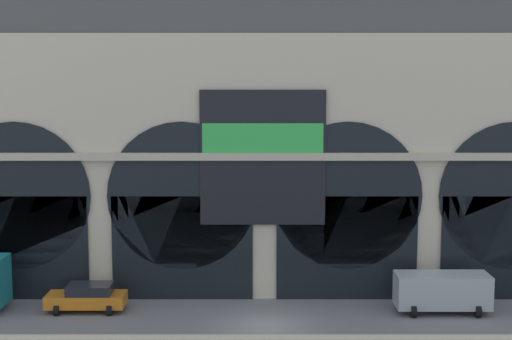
# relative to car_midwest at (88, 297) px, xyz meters

# --- Properties ---
(ground_plane) EXTENTS (200.00, 200.00, 0.00)m
(ground_plane) POSITION_rel_car_midwest_xyz_m (10.01, -2.63, -0.80)
(ground_plane) COLOR slate
(station_building) EXTENTS (50.34, 5.29, 19.53)m
(station_building) POSITION_rel_car_midwest_xyz_m (10.04, 4.81, 8.67)
(station_building) COLOR beige
(station_building) RESTS_ON ground
(car_midwest) EXTENTS (4.40, 2.22, 1.55)m
(car_midwest) POSITION_rel_car_midwest_xyz_m (0.00, 0.00, 0.00)
(car_midwest) COLOR orange
(car_midwest) RESTS_ON ground
(van_mideast) EXTENTS (5.20, 2.48, 2.20)m
(van_mideast) POSITION_rel_car_midwest_xyz_m (19.91, -0.24, 0.44)
(van_mideast) COLOR #ADB2B7
(van_mideast) RESTS_ON ground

